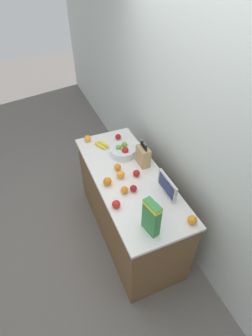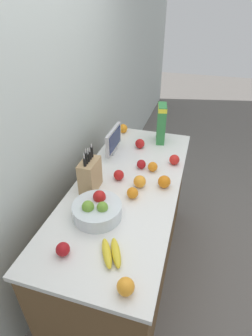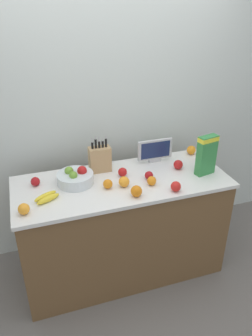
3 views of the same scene
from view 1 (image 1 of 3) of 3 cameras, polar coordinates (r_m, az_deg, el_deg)
name	(u,v)px [view 1 (image 1 of 3)]	position (r m, az deg, el deg)	size (l,w,h in m)	color
ground_plane	(128,229)	(3.38, 0.52, -13.22)	(14.00, 14.00, 0.00)	slate
wall_back	(181,133)	(2.67, 11.91, 7.48)	(9.00, 0.06, 2.60)	silver
counter	(129,205)	(3.01, 0.58, -8.14)	(1.69, 0.69, 0.92)	brown
knife_block	(143,156)	(2.76, 3.78, 2.66)	(0.18, 0.10, 0.31)	tan
small_monitor	(167,186)	(2.45, 8.94, -3.89)	(0.31, 0.03, 0.21)	#B7B7BC
cereal_box	(151,217)	(2.11, 5.55, -10.47)	(0.17, 0.10, 0.33)	#338442
fruit_bowl	(123,151)	(2.92, -0.69, 3.72)	(0.28, 0.28, 0.13)	silver
banana_bunch	(102,145)	(3.07, -5.31, 5.05)	(0.20, 0.16, 0.04)	yellow
apple_rightmost	(116,204)	(2.37, -2.15, -7.88)	(0.08, 0.08, 0.08)	red
apple_near_bananas	(133,188)	(2.51, 1.62, -4.47)	(0.07, 0.07, 0.07)	#A31419
apple_front	(156,207)	(2.36, 6.50, -8.54)	(0.08, 0.08, 0.08)	red
apple_by_knife_block	(136,173)	(2.66, 2.28, -1.15)	(0.07, 0.07, 0.07)	red
apple_rear	(118,137)	(3.17, -1.73, 6.80)	(0.07, 0.07, 0.07)	#A31419
orange_by_cereal	(124,190)	(2.49, -0.34, -4.81)	(0.07, 0.07, 0.07)	orange
orange_near_bowl	(121,175)	(2.64, -1.18, -1.44)	(0.08, 0.08, 0.08)	orange
orange_mid_left	(192,220)	(2.33, 14.19, -10.89)	(0.08, 0.08, 0.08)	orange
orange_front_center	(107,181)	(2.57, -4.07, -2.94)	(0.08, 0.08, 0.08)	orange
orange_front_right	(88,139)	(3.17, -8.36, 6.37)	(0.08, 0.08, 0.08)	orange
orange_front_left	(118,167)	(2.73, -1.86, 0.19)	(0.07, 0.07, 0.07)	orange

